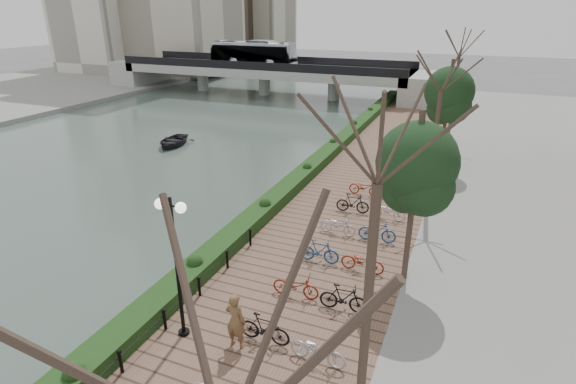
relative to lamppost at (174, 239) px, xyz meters
The scene contains 10 objects.
river_water 28.06m from the lamppost, 127.87° to the left, with size 30.00×130.00×0.02m, color #485A51.
promenade 15.02m from the lamppost, 82.34° to the left, with size 8.00×75.00×0.50m, color brown.
hedge 17.28m from the lamppost, 94.92° to the left, with size 1.10×56.00×0.60m, color #1B3513.
chain_fence 3.30m from the lamppost, 121.78° to the right, with size 0.10×14.10×0.70m.
lamppost is the anchor object (origin of this frame).
pedestrian 3.07m from the lamppost, ahead, with size 0.68×0.45×1.87m, color brown.
bicycle_parking 7.33m from the lamppost, 59.29° to the left, with size 2.40×17.32×1.00m.
street_trees 11.31m from the lamppost, 58.30° to the left, with size 3.20×37.12×6.80m.
bridge 45.39m from the lamppost, 112.49° to the left, with size 36.00×10.77×6.50m.
boat 23.69m from the lamppost, 126.96° to the left, with size 2.64×3.70×0.77m, color #232228.
Camera 1 is at (9.54, -6.29, 10.09)m, focal length 28.00 mm.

